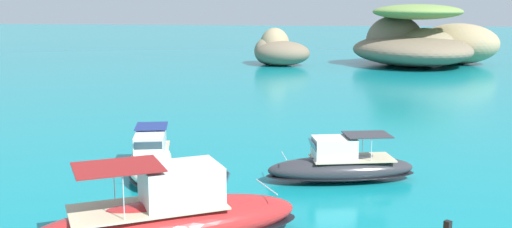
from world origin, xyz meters
name	(u,v)px	position (x,y,z in m)	size (l,w,h in m)	color
islet_large	(420,43)	(14.30, 64.58, 2.65)	(21.46, 20.32, 7.43)	#756651
islet_small	(277,50)	(-3.16, 61.81, 1.79)	(7.49, 6.71, 4.53)	#9E8966
motorboat_red	(170,219)	(0.55, 5.90, 0.86)	(8.69, 6.65, 2.69)	red
motorboat_charcoal	(340,166)	(5.63, 13.61, 0.64)	(6.66, 3.50, 2.01)	#2D2D33
motorboat_cream	(151,160)	(-2.69, 13.43, 0.62)	(3.40, 6.44, 1.94)	beige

